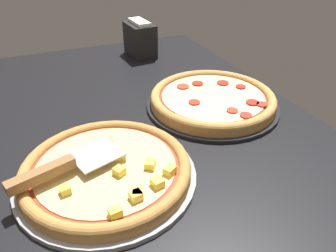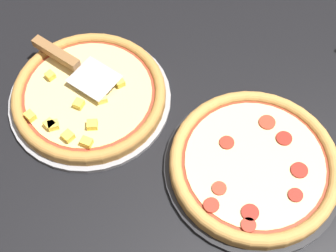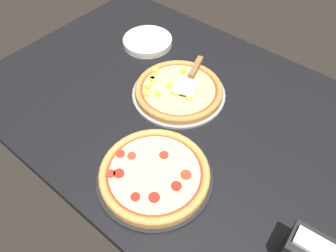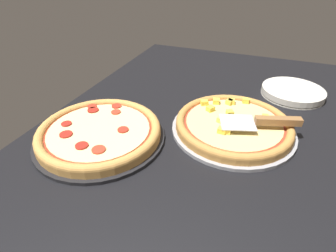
% 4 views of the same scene
% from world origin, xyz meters
% --- Properties ---
extents(ground_plane, '(1.53, 1.03, 0.04)m').
position_xyz_m(ground_plane, '(0.00, 0.00, -0.02)').
color(ground_plane, black).
extents(pizza_pan_front, '(0.36, 0.36, 0.01)m').
position_xyz_m(pizza_pan_front, '(0.05, -0.05, 0.01)').
color(pizza_pan_front, '#939399').
rests_on(pizza_pan_front, ground_plane).
extents(pizza_front, '(0.33, 0.33, 0.04)m').
position_xyz_m(pizza_front, '(0.05, -0.05, 0.02)').
color(pizza_front, '#B77F3D').
rests_on(pizza_front, pizza_pan_front).
extents(pizza_pan_back, '(0.36, 0.36, 0.01)m').
position_xyz_m(pizza_pan_back, '(-0.13, 0.29, 0.01)').
color(pizza_pan_back, black).
rests_on(pizza_pan_back, ground_plane).
extents(pizza_back, '(0.34, 0.34, 0.03)m').
position_xyz_m(pizza_back, '(-0.13, 0.29, 0.03)').
color(pizza_back, '#C68E47').
rests_on(pizza_back, pizza_pan_back).
extents(serving_spatula, '(0.12, 0.22, 0.02)m').
position_xyz_m(serving_spatula, '(0.05, -0.14, 0.05)').
color(serving_spatula, '#B7B7BC').
rests_on(serving_spatula, pizza_front).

